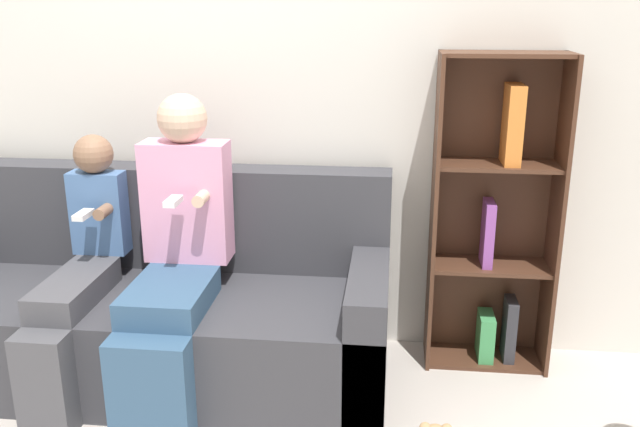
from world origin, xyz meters
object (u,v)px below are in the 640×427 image
couch (153,310)px  adult_seated (176,248)px  child_seated (77,272)px  bookshelf (494,219)px

couch → adult_seated: 0.40m
adult_seated → child_seated: bearing=-173.7°
couch → child_seated: size_ratio=1.96×
child_seated → bookshelf: size_ratio=0.75×
couch → adult_seated: (0.17, -0.12, 0.35)m
couch → child_seated: 0.39m
adult_seated → bookshelf: bookshelf is taller
child_seated → bookshelf: bearing=14.4°
bookshelf → couch: bearing=-169.1°
adult_seated → child_seated: adult_seated is taller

